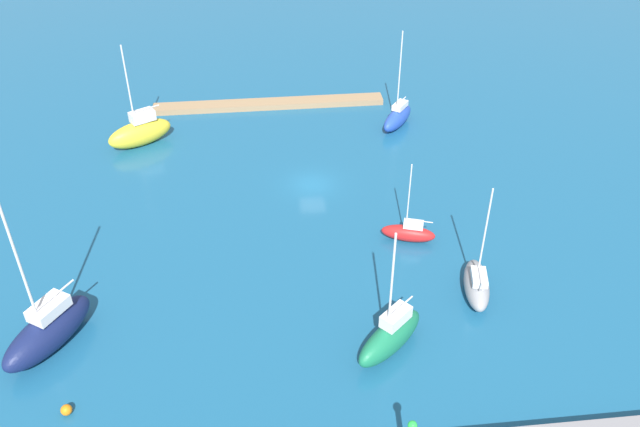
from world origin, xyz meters
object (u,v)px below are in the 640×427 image
(pier_dock, at_px, (269,104))
(sailboat_green_center_basin, at_px, (390,336))
(sailboat_navy_west_end, at_px, (48,330))
(mooring_buoy_orange, at_px, (66,410))
(sailboat_yellow_lone_south, at_px, (140,132))
(sailboat_gray_mid_basin, at_px, (477,284))
(sailboat_red_by_breakwater, at_px, (409,232))
(sailboat_blue_east_end, at_px, (398,117))

(pier_dock, xyz_separation_m, sailboat_green_center_basin, (-6.91, 39.80, 1.04))
(sailboat_navy_west_end, xyz_separation_m, mooring_buoy_orange, (-2.27, 6.29, -1.18))
(sailboat_green_center_basin, relative_size, sailboat_yellow_lone_south, 0.95)
(sailboat_navy_west_end, bearing_deg, sailboat_gray_mid_basin, 126.65)
(sailboat_yellow_lone_south, distance_m, mooring_buoy_orange, 35.53)
(sailboat_navy_west_end, distance_m, mooring_buoy_orange, 6.79)
(sailboat_gray_mid_basin, relative_size, sailboat_yellow_lone_south, 0.87)
(sailboat_red_by_breakwater, height_order, sailboat_yellow_lone_south, sailboat_yellow_lone_south)
(sailboat_yellow_lone_south, relative_size, sailboat_blue_east_end, 1.01)
(sailboat_green_center_basin, relative_size, mooring_buoy_orange, 14.49)
(sailboat_navy_west_end, bearing_deg, pier_dock, -172.32)
(sailboat_gray_mid_basin, distance_m, sailboat_navy_west_end, 32.28)
(sailboat_yellow_lone_south, height_order, mooring_buoy_orange, sailboat_yellow_lone_south)
(sailboat_navy_west_end, relative_size, mooring_buoy_orange, 18.92)
(pier_dock, bearing_deg, sailboat_gray_mid_basin, 113.08)
(mooring_buoy_orange, bearing_deg, sailboat_navy_west_end, -70.19)
(sailboat_navy_west_end, bearing_deg, sailboat_yellow_lone_south, -153.46)
(sailboat_green_center_basin, xyz_separation_m, mooring_buoy_orange, (22.05, 3.31, -1.01))
(sailboat_navy_west_end, height_order, mooring_buoy_orange, sailboat_navy_west_end)
(sailboat_red_by_breakwater, xyz_separation_m, sailboat_blue_east_end, (-3.23, -20.79, 0.34))
(pier_dock, bearing_deg, sailboat_blue_east_end, 155.41)
(sailboat_green_center_basin, relative_size, sailboat_navy_west_end, 0.77)
(sailboat_red_by_breakwater, bearing_deg, pier_dock, -49.85)
(pier_dock, distance_m, sailboat_green_center_basin, 40.41)
(pier_dock, height_order, sailboat_red_by_breakwater, sailboat_red_by_breakwater)
(sailboat_gray_mid_basin, bearing_deg, sailboat_green_center_basin, 133.87)
(sailboat_yellow_lone_south, distance_m, sailboat_blue_east_end, 28.36)
(sailboat_yellow_lone_south, relative_size, mooring_buoy_orange, 15.25)
(sailboat_yellow_lone_south, bearing_deg, sailboat_blue_east_end, 151.75)
(sailboat_red_by_breakwater, relative_size, sailboat_green_center_basin, 0.72)
(sailboat_blue_east_end, bearing_deg, sailboat_red_by_breakwater, 27.81)
(sailboat_green_center_basin, distance_m, sailboat_blue_east_end, 34.08)
(sailboat_navy_west_end, distance_m, sailboat_blue_east_end, 43.81)
(pier_dock, height_order, sailboat_green_center_basin, sailboat_green_center_basin)
(sailboat_red_by_breakwater, xyz_separation_m, sailboat_gray_mid_basin, (-3.81, 7.45, 0.21))
(pier_dock, bearing_deg, mooring_buoy_orange, 70.65)
(sailboat_blue_east_end, xyz_separation_m, mooring_buoy_orange, (29.37, 36.60, -0.81))
(sailboat_gray_mid_basin, bearing_deg, sailboat_navy_west_end, 104.94)
(mooring_buoy_orange, bearing_deg, sailboat_gray_mid_basin, -164.40)
(sailboat_green_center_basin, relative_size, sailboat_gray_mid_basin, 1.09)
(sailboat_yellow_lone_south, bearing_deg, sailboat_red_by_breakwater, 111.43)
(sailboat_red_by_breakwater, relative_size, sailboat_yellow_lone_south, 0.68)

